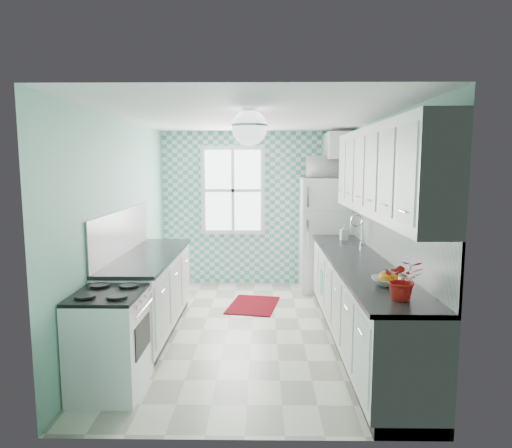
{
  "coord_description": "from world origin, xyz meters",
  "views": [
    {
      "loc": [
        0.12,
        -5.25,
        1.97
      ],
      "look_at": [
        0.05,
        0.25,
        1.25
      ],
      "focal_mm": 32.0,
      "sensor_mm": 36.0,
      "label": 1
    }
  ],
  "objects_px": {
    "stove": "(110,340)",
    "microwave": "(326,167)",
    "ceiling_light": "(249,127)",
    "fruit_bowl": "(387,281)",
    "potted_plant": "(403,279)",
    "sink": "(347,247)",
    "fridge": "(325,234)"
  },
  "relations": [
    {
      "from": "ceiling_light",
      "to": "potted_plant",
      "type": "distance_m",
      "value": 2.01
    },
    {
      "from": "ceiling_light",
      "to": "sink",
      "type": "xyz_separation_m",
      "value": [
        1.2,
        1.28,
        -1.39
      ]
    },
    {
      "from": "fridge",
      "to": "sink",
      "type": "bearing_deg",
      "value": -88.91
    },
    {
      "from": "potted_plant",
      "to": "microwave",
      "type": "relative_size",
      "value": 0.53
    },
    {
      "from": "fruit_bowl",
      "to": "potted_plant",
      "type": "distance_m",
      "value": 0.46
    },
    {
      "from": "fridge",
      "to": "stove",
      "type": "bearing_deg",
      "value": -127.97
    },
    {
      "from": "ceiling_light",
      "to": "stove",
      "type": "bearing_deg",
      "value": -151.04
    },
    {
      "from": "fridge",
      "to": "microwave",
      "type": "xyz_separation_m",
      "value": [
        0.0,
        0.0,
        1.05
      ]
    },
    {
      "from": "microwave",
      "to": "ceiling_light",
      "type": "bearing_deg",
      "value": 68.51
    },
    {
      "from": "sink",
      "to": "fruit_bowl",
      "type": "bearing_deg",
      "value": -89.17
    },
    {
      "from": "sink",
      "to": "ceiling_light",
      "type": "bearing_deg",
      "value": -132.23
    },
    {
      "from": "sink",
      "to": "fruit_bowl",
      "type": "height_order",
      "value": "sink"
    },
    {
      "from": "fruit_bowl",
      "to": "microwave",
      "type": "distance_m",
      "value": 3.38
    },
    {
      "from": "ceiling_light",
      "to": "microwave",
      "type": "relative_size",
      "value": 0.58
    },
    {
      "from": "ceiling_light",
      "to": "potted_plant",
      "type": "relative_size",
      "value": 1.09
    },
    {
      "from": "sink",
      "to": "potted_plant",
      "type": "xyz_separation_m",
      "value": [
        -0.0,
        -2.33,
        0.17
      ]
    },
    {
      "from": "fridge",
      "to": "potted_plant",
      "type": "xyz_separation_m",
      "value": [
        0.09,
        -3.67,
        0.22
      ]
    },
    {
      "from": "potted_plant",
      "to": "microwave",
      "type": "distance_m",
      "value": 3.77
    },
    {
      "from": "stove",
      "to": "sink",
      "type": "bearing_deg",
      "value": 42.68
    },
    {
      "from": "sink",
      "to": "microwave",
      "type": "distance_m",
      "value": 1.68
    },
    {
      "from": "sink",
      "to": "fruit_bowl",
      "type": "distance_m",
      "value": 1.89
    },
    {
      "from": "potted_plant",
      "to": "microwave",
      "type": "height_order",
      "value": "microwave"
    },
    {
      "from": "sink",
      "to": "fridge",
      "type": "bearing_deg",
      "value": 94.94
    },
    {
      "from": "stove",
      "to": "sink",
      "type": "distance_m",
      "value": 3.13
    },
    {
      "from": "fruit_bowl",
      "to": "microwave",
      "type": "xyz_separation_m",
      "value": [
        -0.09,
        3.24,
        0.96
      ]
    },
    {
      "from": "fridge",
      "to": "fruit_bowl",
      "type": "xyz_separation_m",
      "value": [
        0.09,
        -3.24,
        0.09
      ]
    },
    {
      "from": "fridge",
      "to": "potted_plant",
      "type": "distance_m",
      "value": 3.68
    },
    {
      "from": "stove",
      "to": "microwave",
      "type": "distance_m",
      "value": 4.28
    },
    {
      "from": "ceiling_light",
      "to": "fridge",
      "type": "xyz_separation_m",
      "value": [
        1.11,
        2.63,
        -1.44
      ]
    },
    {
      "from": "ceiling_light",
      "to": "sink",
      "type": "distance_m",
      "value": 2.24
    },
    {
      "from": "fruit_bowl",
      "to": "microwave",
      "type": "height_order",
      "value": "microwave"
    },
    {
      "from": "microwave",
      "to": "fridge",
      "type": "bearing_deg",
      "value": 55.09
    }
  ]
}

